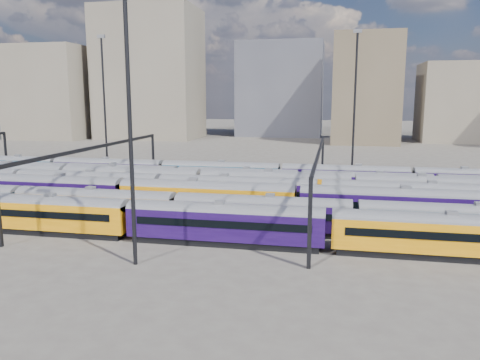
% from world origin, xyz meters
% --- Properties ---
extents(ground, '(500.00, 500.00, 0.00)m').
position_xyz_m(ground, '(0.00, 0.00, 0.00)').
color(ground, '#47403C').
rests_on(ground, ground).
extents(rake_0, '(120.86, 2.95, 4.96)m').
position_xyz_m(rake_0, '(-8.70, -15.00, 2.60)').
color(rake_0, black).
rests_on(rake_0, ground).
extents(rake_1, '(136.42, 2.85, 4.79)m').
position_xyz_m(rake_1, '(4.40, -10.00, 2.52)').
color(rake_1, black).
rests_on(rake_1, ground).
extents(rake_2, '(131.08, 3.20, 5.39)m').
position_xyz_m(rake_2, '(-14.06, -5.00, 2.83)').
color(rake_2, black).
rests_on(rake_2, ground).
extents(rake_3, '(126.44, 3.08, 5.19)m').
position_xyz_m(rake_3, '(-11.01, 0.00, 2.73)').
color(rake_3, black).
rests_on(rake_3, ground).
extents(rake_4, '(148.37, 3.10, 5.22)m').
position_xyz_m(rake_4, '(3.85, 5.00, 2.74)').
color(rake_4, black).
rests_on(rake_4, ground).
extents(rake_5, '(113.05, 2.76, 4.63)m').
position_xyz_m(rake_5, '(-11.99, 10.00, 2.43)').
color(rake_5, black).
rests_on(rake_5, ground).
extents(rake_6, '(118.69, 2.90, 4.87)m').
position_xyz_m(rake_6, '(3.61, 15.00, 2.56)').
color(rake_6, black).
rests_on(rake_6, ground).
extents(gantry_1, '(0.35, 40.35, 8.03)m').
position_xyz_m(gantry_1, '(-20.00, 0.00, 6.79)').
color(gantry_1, black).
rests_on(gantry_1, ground).
extents(gantry_2, '(0.35, 40.35, 8.03)m').
position_xyz_m(gantry_2, '(10.00, 0.00, 6.79)').
color(gantry_2, black).
rests_on(gantry_2, ground).
extents(mast_1, '(1.40, 0.50, 25.60)m').
position_xyz_m(mast_1, '(-30.00, 22.00, 13.97)').
color(mast_1, black).
rests_on(mast_1, ground).
extents(mast_2, '(1.40, 0.50, 25.60)m').
position_xyz_m(mast_2, '(-5.00, -22.00, 13.97)').
color(mast_2, black).
rests_on(mast_2, ground).
extents(mast_3, '(1.40, 0.50, 25.60)m').
position_xyz_m(mast_3, '(15.00, 24.00, 13.97)').
color(mast_3, black).
rests_on(mast_3, ground).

